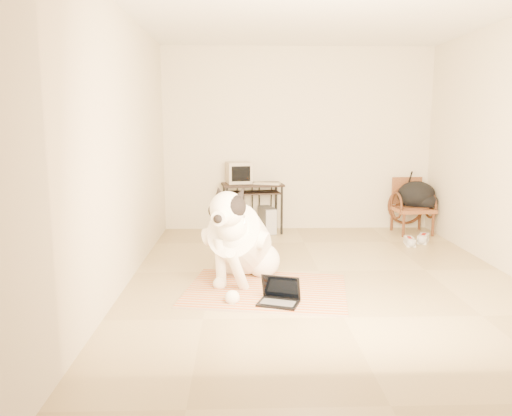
{
  "coord_description": "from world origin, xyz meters",
  "views": [
    {
      "loc": [
        -0.86,
        -5.24,
        1.61
      ],
      "look_at": [
        -0.7,
        -0.28,
        0.75
      ],
      "focal_mm": 35.0,
      "sensor_mm": 36.0,
      "label": 1
    }
  ],
  "objects_px": {
    "laptop": "(279,296)",
    "backpack": "(418,196)",
    "dog": "(240,242)",
    "rattan_chair": "(411,206)",
    "pc_tower": "(267,220)",
    "computer_desk": "(252,191)",
    "crt_monitor": "(239,173)"
  },
  "relations": [
    {
      "from": "computer_desk",
      "to": "rattan_chair",
      "type": "bearing_deg",
      "value": -1.87
    },
    {
      "from": "dog",
      "to": "computer_desk",
      "type": "relative_size",
      "value": 1.58
    },
    {
      "from": "backpack",
      "to": "computer_desk",
      "type": "bearing_deg",
      "value": 177.23
    },
    {
      "from": "dog",
      "to": "computer_desk",
      "type": "bearing_deg",
      "value": 85.55
    },
    {
      "from": "laptop",
      "to": "computer_desk",
      "type": "relative_size",
      "value": 0.45
    },
    {
      "from": "laptop",
      "to": "rattan_chair",
      "type": "height_order",
      "value": "rattan_chair"
    },
    {
      "from": "pc_tower",
      "to": "crt_monitor",
      "type": "bearing_deg",
      "value": 167.47
    },
    {
      "from": "laptop",
      "to": "pc_tower",
      "type": "distance_m",
      "value": 2.96
    },
    {
      "from": "computer_desk",
      "to": "crt_monitor",
      "type": "relative_size",
      "value": 2.33
    },
    {
      "from": "computer_desk",
      "to": "backpack",
      "type": "distance_m",
      "value": 2.41
    },
    {
      "from": "computer_desk",
      "to": "laptop",
      "type": "bearing_deg",
      "value": -86.78
    },
    {
      "from": "crt_monitor",
      "to": "backpack",
      "type": "height_order",
      "value": "crt_monitor"
    },
    {
      "from": "computer_desk",
      "to": "rattan_chair",
      "type": "relative_size",
      "value": 1.16
    },
    {
      "from": "computer_desk",
      "to": "pc_tower",
      "type": "relative_size",
      "value": 2.14
    },
    {
      "from": "dog",
      "to": "rattan_chair",
      "type": "bearing_deg",
      "value": 41.54
    },
    {
      "from": "crt_monitor",
      "to": "rattan_chair",
      "type": "distance_m",
      "value": 2.57
    },
    {
      "from": "dog",
      "to": "rattan_chair",
      "type": "distance_m",
      "value": 3.35
    },
    {
      "from": "dog",
      "to": "pc_tower",
      "type": "bearing_deg",
      "value": 80.14
    },
    {
      "from": "dog",
      "to": "laptop",
      "type": "relative_size",
      "value": 3.54
    },
    {
      "from": "dog",
      "to": "computer_desk",
      "type": "xyz_separation_m",
      "value": [
        0.18,
        2.3,
        0.21
      ]
    },
    {
      "from": "dog",
      "to": "pc_tower",
      "type": "relative_size",
      "value": 3.37
    },
    {
      "from": "laptop",
      "to": "computer_desk",
      "type": "distance_m",
      "value": 3.03
    },
    {
      "from": "dog",
      "to": "pc_tower",
      "type": "distance_m",
      "value": 2.32
    },
    {
      "from": "crt_monitor",
      "to": "pc_tower",
      "type": "bearing_deg",
      "value": -12.53
    },
    {
      "from": "rattan_chair",
      "to": "laptop",
      "type": "bearing_deg",
      "value": -126.73
    },
    {
      "from": "laptop",
      "to": "crt_monitor",
      "type": "height_order",
      "value": "crt_monitor"
    },
    {
      "from": "laptop",
      "to": "backpack",
      "type": "xyz_separation_m",
      "value": [
        2.24,
        2.86,
        0.47
      ]
    },
    {
      "from": "laptop",
      "to": "rattan_chair",
      "type": "bearing_deg",
      "value": 53.27
    },
    {
      "from": "dog",
      "to": "backpack",
      "type": "distance_m",
      "value": 3.38
    },
    {
      "from": "crt_monitor",
      "to": "rattan_chair",
      "type": "xyz_separation_m",
      "value": [
        2.52,
        -0.15,
        -0.48
      ]
    },
    {
      "from": "laptop",
      "to": "crt_monitor",
      "type": "xyz_separation_m",
      "value": [
        -0.36,
        3.05,
        0.8
      ]
    },
    {
      "from": "dog",
      "to": "computer_desk",
      "type": "height_order",
      "value": "dog"
    }
  ]
}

